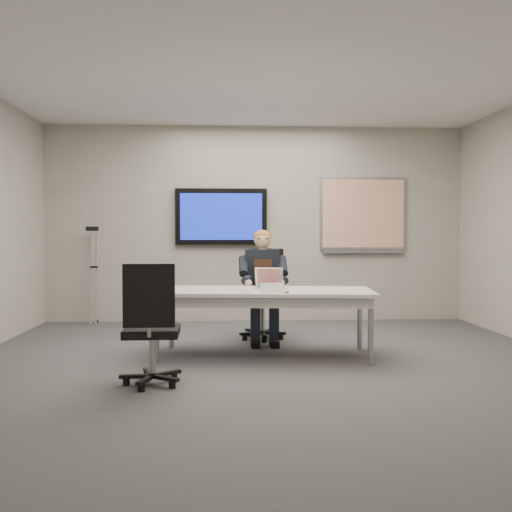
{
  "coord_description": "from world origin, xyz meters",
  "views": [
    {
      "loc": [
        -0.44,
        -5.2,
        1.22
      ],
      "look_at": [
        -0.12,
        0.72,
        1.02
      ],
      "focal_mm": 40.0,
      "sensor_mm": 36.0,
      "label": 1
    }
  ],
  "objects": [
    {
      "name": "floor",
      "position": [
        0.0,
        0.0,
        0.0
      ],
      "size": [
        6.0,
        6.0,
        0.02
      ],
      "primitive_type": "cube",
      "color": "#3D3D3F",
      "rests_on": "ground"
    },
    {
      "name": "ceiling",
      "position": [
        0.0,
        0.0,
        2.8
      ],
      "size": [
        6.0,
        6.0,
        0.02
      ],
      "primitive_type": "cube",
      "color": "white",
      "rests_on": "wall_back"
    },
    {
      "name": "wall_back",
      "position": [
        0.0,
        3.0,
        1.4
      ],
      "size": [
        6.0,
        0.02,
        2.8
      ],
      "primitive_type": "cube",
      "color": "#9F998F",
      "rests_on": "ground"
    },
    {
      "name": "wall_front",
      "position": [
        0.0,
        -3.0,
        1.4
      ],
      "size": [
        6.0,
        0.02,
        2.8
      ],
      "primitive_type": "cube",
      "color": "#9F998F",
      "rests_on": "ground"
    },
    {
      "name": "conference_table",
      "position": [
        -0.05,
        0.57,
        0.6
      ],
      "size": [
        2.28,
        1.13,
        0.68
      ],
      "rotation": [
        0.0,
        0.0,
        -0.1
      ],
      "color": "white",
      "rests_on": "ground"
    },
    {
      "name": "tv_display",
      "position": [
        -0.5,
        2.95,
        1.5
      ],
      "size": [
        1.3,
        0.09,
        0.8
      ],
      "color": "black",
      "rests_on": "wall_back"
    },
    {
      "name": "whiteboard",
      "position": [
        1.55,
        2.97,
        1.53
      ],
      "size": [
        1.25,
        0.08,
        1.1
      ],
      "color": "#999BA1",
      "rests_on": "wall_back"
    },
    {
      "name": "office_chair_far",
      "position": [
        0.01,
        1.57,
        0.33
      ],
      "size": [
        0.63,
        0.63,
        1.07
      ],
      "rotation": [
        0.0,
        0.0,
        -0.27
      ],
      "color": "black",
      "rests_on": "ground"
    },
    {
      "name": "office_chair_near",
      "position": [
        -1.04,
        -0.56,
        0.31
      ],
      "size": [
        0.49,
        0.49,
        1.01
      ],
      "rotation": [
        0.0,
        0.0,
        3.17
      ],
      "color": "black",
      "rests_on": "ground"
    },
    {
      "name": "seated_person",
      "position": [
        -0.01,
        1.32,
        0.52
      ],
      "size": [
        0.42,
        0.71,
        1.3
      ],
      "rotation": [
        0.0,
        0.0,
        -0.08
      ],
      "color": "#212737",
      "rests_on": "office_chair_far"
    },
    {
      "name": "crutch",
      "position": [
        -2.26,
        2.82,
        0.69
      ],
      "size": [
        0.26,
        0.52,
        1.41
      ],
      "primitive_type": null,
      "rotation": [
        -0.15,
        0.0,
        0.16
      ],
      "color": "#ACAEB4",
      "rests_on": "ground"
    },
    {
      "name": "laptop",
      "position": [
        0.03,
        0.79,
        0.73
      ],
      "size": [
        0.33,
        0.33,
        0.21
      ],
      "rotation": [
        0.0,
        0.0,
        -0.21
      ],
      "color": "silver",
      "rests_on": "conference_table"
    },
    {
      "name": "name_tent",
      "position": [
        0.01,
        0.29,
        0.72
      ],
      "size": [
        0.24,
        0.08,
        0.09
      ],
      "primitive_type": null,
      "rotation": [
        0.0,
        0.0,
        0.08
      ],
      "color": "white",
      "rests_on": "conference_table"
    },
    {
      "name": "pen",
      "position": [
        0.15,
        0.23,
        0.68
      ],
      "size": [
        0.06,
        0.14,
        0.01
      ],
      "primitive_type": "cylinder",
      "rotation": [
        0.0,
        1.57,
        1.19
      ],
      "color": "black",
      "rests_on": "conference_table"
    }
  ]
}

